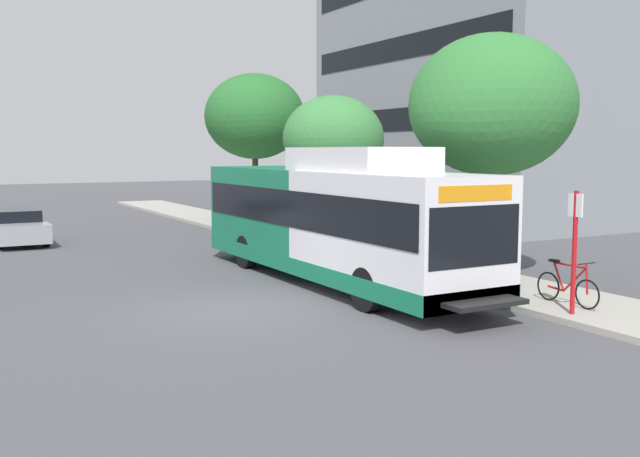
{
  "coord_description": "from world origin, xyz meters",
  "views": [
    {
      "loc": [
        -5.79,
        -14.52,
        3.56
      ],
      "look_at": [
        2.89,
        1.07,
        1.6
      ],
      "focal_mm": 39.75,
      "sensor_mm": 36.0,
      "label": 1
    }
  ],
  "objects_px": {
    "street_tree_near_stop": "(492,106)",
    "street_tree_far_block": "(255,117)",
    "transit_bus": "(332,220)",
    "parked_car_far_lane": "(18,227)",
    "bicycle_parked": "(567,286)",
    "street_tree_mid_block": "(333,139)",
    "bus_stop_sign_pole": "(575,243)"
  },
  "relations": [
    {
      "from": "bus_stop_sign_pole",
      "to": "street_tree_far_block",
      "type": "distance_m",
      "value": 21.28
    },
    {
      "from": "transit_bus",
      "to": "parked_car_far_lane",
      "type": "xyz_separation_m",
      "value": [
        -6.55,
        12.76,
        -1.04
      ]
    },
    {
      "from": "bicycle_parked",
      "to": "street_tree_far_block",
      "type": "distance_m",
      "value": 20.76
    },
    {
      "from": "parked_car_far_lane",
      "to": "street_tree_far_block",
      "type": "bearing_deg",
      "value": 9.5
    },
    {
      "from": "parked_car_far_lane",
      "to": "bicycle_parked",
      "type": "bearing_deg",
      "value": -63.05
    },
    {
      "from": "bicycle_parked",
      "to": "street_tree_near_stop",
      "type": "distance_m",
      "value": 5.71
    },
    {
      "from": "transit_bus",
      "to": "parked_car_far_lane",
      "type": "height_order",
      "value": "transit_bus"
    },
    {
      "from": "street_tree_mid_block",
      "to": "street_tree_far_block",
      "type": "distance_m",
      "value": 7.13
    },
    {
      "from": "street_tree_mid_block",
      "to": "street_tree_far_block",
      "type": "bearing_deg",
      "value": 91.71
    },
    {
      "from": "street_tree_mid_block",
      "to": "parked_car_far_lane",
      "type": "xyz_separation_m",
      "value": [
        -10.96,
        5.24,
        -3.36
      ]
    },
    {
      "from": "bicycle_parked",
      "to": "parked_car_far_lane",
      "type": "relative_size",
      "value": 0.39
    },
    {
      "from": "street_tree_near_stop",
      "to": "bus_stop_sign_pole",
      "type": "bearing_deg",
      "value": -110.78
    },
    {
      "from": "transit_bus",
      "to": "bus_stop_sign_pole",
      "type": "height_order",
      "value": "transit_bus"
    },
    {
      "from": "bicycle_parked",
      "to": "street_tree_near_stop",
      "type": "height_order",
      "value": "street_tree_near_stop"
    },
    {
      "from": "street_tree_near_stop",
      "to": "street_tree_mid_block",
      "type": "bearing_deg",
      "value": 86.59
    },
    {
      "from": "street_tree_mid_block",
      "to": "parked_car_far_lane",
      "type": "distance_m",
      "value": 12.6
    },
    {
      "from": "bus_stop_sign_pole",
      "to": "bicycle_parked",
      "type": "height_order",
      "value": "bus_stop_sign_pole"
    },
    {
      "from": "street_tree_near_stop",
      "to": "street_tree_far_block",
      "type": "bearing_deg",
      "value": 88.77
    },
    {
      "from": "street_tree_far_block",
      "to": "bus_stop_sign_pole",
      "type": "bearing_deg",
      "value": -95.54
    },
    {
      "from": "street_tree_near_stop",
      "to": "parked_car_far_lane",
      "type": "distance_m",
      "value": 18.45
    },
    {
      "from": "street_tree_far_block",
      "to": "parked_car_far_lane",
      "type": "relative_size",
      "value": 1.57
    },
    {
      "from": "transit_bus",
      "to": "parked_car_far_lane",
      "type": "bearing_deg",
      "value": 117.18
    },
    {
      "from": "street_tree_mid_block",
      "to": "street_tree_far_block",
      "type": "relative_size",
      "value": 0.79
    },
    {
      "from": "street_tree_mid_block",
      "to": "parked_car_far_lane",
      "type": "relative_size",
      "value": 1.24
    },
    {
      "from": "transit_bus",
      "to": "parked_car_far_lane",
      "type": "relative_size",
      "value": 2.72
    },
    {
      "from": "street_tree_near_stop",
      "to": "parked_car_far_lane",
      "type": "relative_size",
      "value": 1.45
    },
    {
      "from": "bus_stop_sign_pole",
      "to": "street_tree_near_stop",
      "type": "height_order",
      "value": "street_tree_near_stop"
    },
    {
      "from": "bus_stop_sign_pole",
      "to": "street_tree_near_stop",
      "type": "bearing_deg",
      "value": 69.22
    },
    {
      "from": "bicycle_parked",
      "to": "street_tree_far_block",
      "type": "bearing_deg",
      "value": 86.04
    },
    {
      "from": "street_tree_near_stop",
      "to": "street_tree_far_block",
      "type": "distance_m",
      "value": 16.49
    },
    {
      "from": "bus_stop_sign_pole",
      "to": "bicycle_parked",
      "type": "distance_m",
      "value": 1.43
    },
    {
      "from": "street_tree_near_stop",
      "to": "parked_car_far_lane",
      "type": "bearing_deg",
      "value": 125.31
    }
  ]
}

